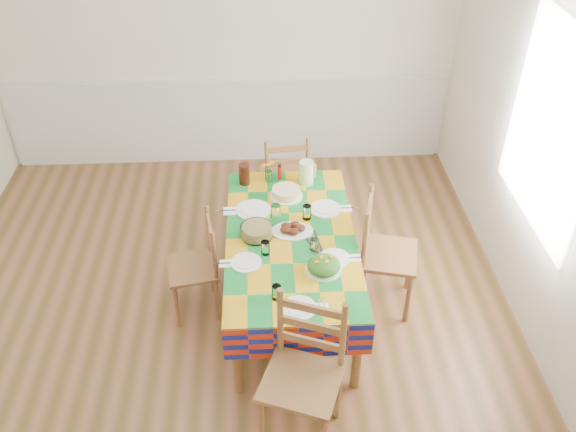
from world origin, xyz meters
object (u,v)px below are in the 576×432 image
object	(u,v)px
green_pitcher	(306,173)
chair_near	(304,375)
dining_table	(291,245)
meat_platter	(292,229)
tea_pitcher	(244,174)
chair_right	(383,254)
chair_far	(285,179)
chair_left	(197,267)

from	to	relation	value
green_pitcher	chair_near	distance (m)	1.82
dining_table	chair_near	bearing A→B (deg)	-89.13
meat_platter	chair_near	distance (m)	1.17
dining_table	green_pitcher	world-z (taller)	green_pitcher
tea_pitcher	chair_near	world-z (taller)	chair_near
dining_table	chair_near	xyz separation A→B (m)	(0.02, -1.10, -0.11)
dining_table	chair_right	distance (m)	0.70
chair_near	chair_right	world-z (taller)	chair_near
chair_near	meat_platter	bearing A→B (deg)	111.00
green_pitcher	chair_right	size ratio (longest dim) A/B	0.20
green_pitcher	chair_far	size ratio (longest dim) A/B	0.21
dining_table	chair_left	xyz separation A→B (m)	(-0.70, 0.01, -0.19)
chair_near	green_pitcher	bearing A→B (deg)	106.09
dining_table	chair_right	bearing A→B (deg)	0.88
dining_table	tea_pitcher	bearing A→B (deg)	115.37
dining_table	tea_pitcher	world-z (taller)	tea_pitcher
meat_platter	tea_pitcher	world-z (taller)	tea_pitcher
chair_near	chair_left	size ratio (longest dim) A/B	1.20
green_pitcher	chair_left	bearing A→B (deg)	-141.45
dining_table	meat_platter	bearing A→B (deg)	78.39
green_pitcher	chair_left	world-z (taller)	green_pitcher
chair_near	chair_left	distance (m)	1.32
chair_right	meat_platter	bearing A→B (deg)	99.89
meat_platter	chair_right	xyz separation A→B (m)	(0.68, -0.04, -0.23)
chair_far	dining_table	bearing A→B (deg)	82.62
chair_far	chair_right	distance (m)	1.29
chair_far	chair_left	size ratio (longest dim) A/B	1.10
green_pitcher	chair_left	size ratio (longest dim) A/B	0.23
meat_platter	chair_far	bearing A→B (deg)	90.33
meat_platter	chair_left	xyz separation A→B (m)	(-0.71, -0.05, -0.29)
dining_table	chair_far	distance (m)	1.11
tea_pitcher	dining_table	bearing A→B (deg)	-64.63
tea_pitcher	chair_right	bearing A→B (deg)	-34.28
chair_far	chair_left	world-z (taller)	chair_far
tea_pitcher	chair_near	distance (m)	1.87
tea_pitcher	chair_far	world-z (taller)	chair_far
chair_left	green_pitcher	bearing A→B (deg)	118.07
dining_table	chair_far	world-z (taller)	chair_far
chair_near	chair_left	world-z (taller)	chair_near
dining_table	green_pitcher	xyz separation A→B (m)	(0.16, 0.69, 0.17)
chair_near	chair_far	size ratio (longest dim) A/B	1.09
chair_far	chair_right	bearing A→B (deg)	115.20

